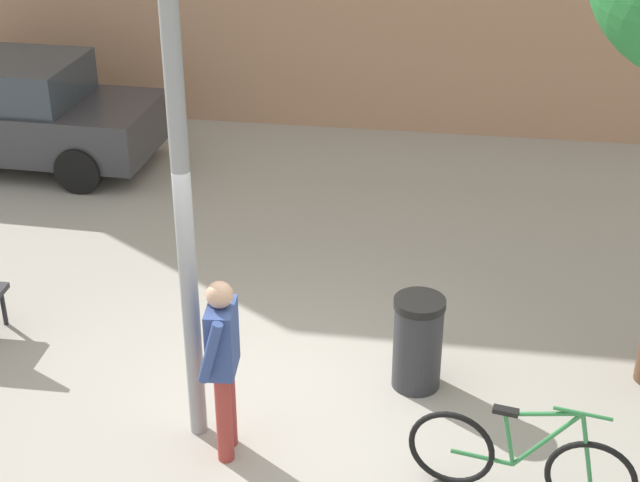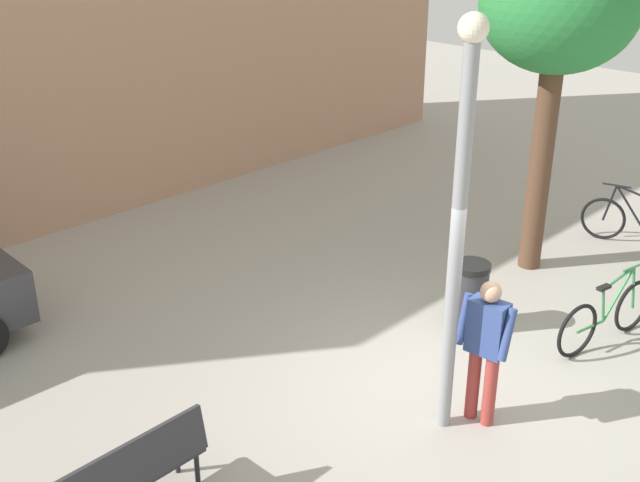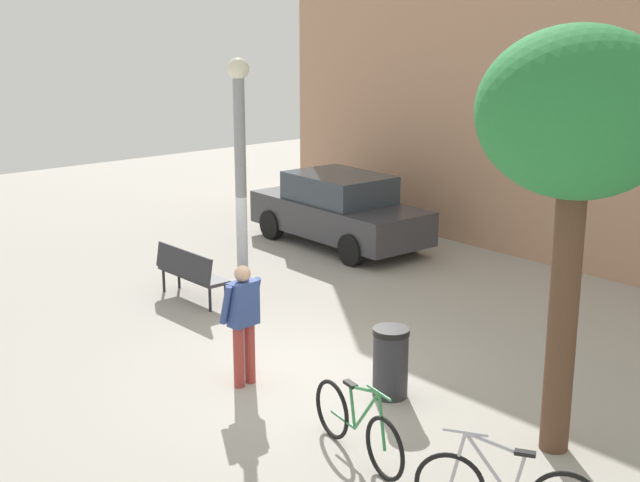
{
  "view_description": "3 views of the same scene",
  "coord_description": "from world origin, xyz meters",
  "px_view_note": "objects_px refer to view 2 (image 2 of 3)",
  "views": [
    {
      "loc": [
        1.44,
        -6.98,
        5.41
      ],
      "look_at": [
        0.28,
        0.41,
        1.54
      ],
      "focal_mm": 53.9,
      "sensor_mm": 36.0,
      "label": 1
    },
    {
      "loc": [
        -6.53,
        -4.35,
        5.24
      ],
      "look_at": [
        -0.78,
        1.34,
        1.62
      ],
      "focal_mm": 44.07,
      "sensor_mm": 36.0,
      "label": 2
    },
    {
      "loc": [
        8.59,
        -7.01,
        4.87
      ],
      "look_at": [
        -0.78,
        1.04,
        1.62
      ],
      "focal_mm": 49.18,
      "sensor_mm": 36.0,
      "label": 3
    }
  ],
  "objects_px": {
    "lamppost": "(459,213)",
    "plaza_tree": "(559,12)",
    "person_by_lamppost": "(486,343)",
    "trash_bin": "(469,296)",
    "bicycle_green": "(607,316)",
    "bicycle_black": "(638,223)",
    "park_bench": "(124,475)"
  },
  "relations": [
    {
      "from": "bicycle_black",
      "to": "lamppost",
      "type": "bearing_deg",
      "value": -174.31
    },
    {
      "from": "park_bench",
      "to": "bicycle_green",
      "type": "relative_size",
      "value": 0.9
    },
    {
      "from": "person_by_lamppost",
      "to": "plaza_tree",
      "type": "relative_size",
      "value": 0.35
    },
    {
      "from": "plaza_tree",
      "to": "bicycle_green",
      "type": "relative_size",
      "value": 2.66
    },
    {
      "from": "park_bench",
      "to": "bicycle_green",
      "type": "distance_m",
      "value": 6.16
    },
    {
      "from": "plaza_tree",
      "to": "bicycle_green",
      "type": "bearing_deg",
      "value": -125.33
    },
    {
      "from": "plaza_tree",
      "to": "trash_bin",
      "type": "bearing_deg",
      "value": -169.22
    },
    {
      "from": "plaza_tree",
      "to": "bicycle_black",
      "type": "xyz_separation_m",
      "value": [
        1.87,
        -0.82,
        -3.38
      ]
    },
    {
      "from": "lamppost",
      "to": "trash_bin",
      "type": "distance_m",
      "value": 2.88
    },
    {
      "from": "person_by_lamppost",
      "to": "plaza_tree",
      "type": "height_order",
      "value": "plaza_tree"
    },
    {
      "from": "person_by_lamppost",
      "to": "bicycle_green",
      "type": "bearing_deg",
      "value": -4.88
    },
    {
      "from": "bicycle_green",
      "to": "bicycle_black",
      "type": "relative_size",
      "value": 1.02
    },
    {
      "from": "lamppost",
      "to": "bicycle_black",
      "type": "xyz_separation_m",
      "value": [
        5.95,
        0.59,
        -2.06
      ]
    },
    {
      "from": "park_bench",
      "to": "bicycle_black",
      "type": "relative_size",
      "value": 0.92
    },
    {
      "from": "person_by_lamppost",
      "to": "park_bench",
      "type": "bearing_deg",
      "value": 158.68
    },
    {
      "from": "trash_bin",
      "to": "person_by_lamppost",
      "type": "bearing_deg",
      "value": -141.42
    },
    {
      "from": "plaza_tree",
      "to": "trash_bin",
      "type": "xyz_separation_m",
      "value": [
        -2.23,
        -0.42,
        -3.29
      ]
    },
    {
      "from": "person_by_lamppost",
      "to": "plaza_tree",
      "type": "distance_m",
      "value": 4.97
    },
    {
      "from": "bicycle_green",
      "to": "park_bench",
      "type": "bearing_deg",
      "value": 165.16
    },
    {
      "from": "lamppost",
      "to": "park_bench",
      "type": "xyz_separation_m",
      "value": [
        -3.19,
        1.13,
        -1.89
      ]
    },
    {
      "from": "bicycle_green",
      "to": "bicycle_black",
      "type": "xyz_separation_m",
      "value": [
        3.19,
        1.04,
        0.0
      ]
    },
    {
      "from": "bicycle_black",
      "to": "plaza_tree",
      "type": "bearing_deg",
      "value": 156.38
    },
    {
      "from": "plaza_tree",
      "to": "bicycle_black",
      "type": "bearing_deg",
      "value": -23.62
    },
    {
      "from": "lamppost",
      "to": "park_bench",
      "type": "bearing_deg",
      "value": 160.46
    },
    {
      "from": "person_by_lamppost",
      "to": "trash_bin",
      "type": "relative_size",
      "value": 1.79
    },
    {
      "from": "plaza_tree",
      "to": "bicycle_green",
      "type": "xyz_separation_m",
      "value": [
        -1.32,
        -1.86,
        -3.38
      ]
    },
    {
      "from": "trash_bin",
      "to": "lamppost",
      "type": "bearing_deg",
      "value": -151.95
    },
    {
      "from": "lamppost",
      "to": "person_by_lamppost",
      "type": "relative_size",
      "value": 2.58
    },
    {
      "from": "lamppost",
      "to": "plaza_tree",
      "type": "xyz_separation_m",
      "value": [
        4.08,
        1.41,
        1.33
      ]
    },
    {
      "from": "bicycle_black",
      "to": "trash_bin",
      "type": "bearing_deg",
      "value": 174.51
    },
    {
      "from": "person_by_lamppost",
      "to": "bicycle_black",
      "type": "relative_size",
      "value": 0.95
    },
    {
      "from": "lamppost",
      "to": "trash_bin",
      "type": "bearing_deg",
      "value": 28.05
    }
  ]
}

